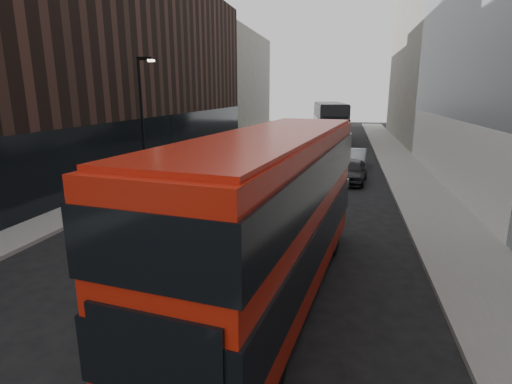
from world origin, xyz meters
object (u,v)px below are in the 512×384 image
Objects in this scene: red_bus at (273,209)px; car_b at (355,159)px; car_c at (335,145)px; grey_bus at (329,120)px; street_lamp at (143,110)px; car_a at (352,171)px.

car_b is at bearing 89.79° from red_bus.
car_b is 7.17m from car_c.
grey_bus is at bearing 103.27° from car_b.
car_a is (12.16, 2.00, -3.50)m from street_lamp.
street_lamp is at bearing -164.62° from car_a.
red_bus reaches higher than car_b.
grey_bus is 17.24m from car_b.
grey_bus is 3.20× the size of car_a.
red_bus reaches higher than car_c.
grey_bus is at bearing 102.20° from car_a.
street_lamp reaches higher than car_a.
grey_bus reaches higher than car_b.
car_b is 0.84× the size of car_c.
red_bus is 26.21m from car_c.
grey_bus is 2.68× the size of car_c.
red_bus is 0.84× the size of grey_bus.
red_bus is 36.13m from grey_bus.
street_lamp is 1.46× the size of car_c.
red_bus is 2.70× the size of car_a.
car_a reaches higher than car_b.
car_c is (-1.34, 11.70, 0.01)m from car_a.
car_c is at bearing 102.56° from car_a.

